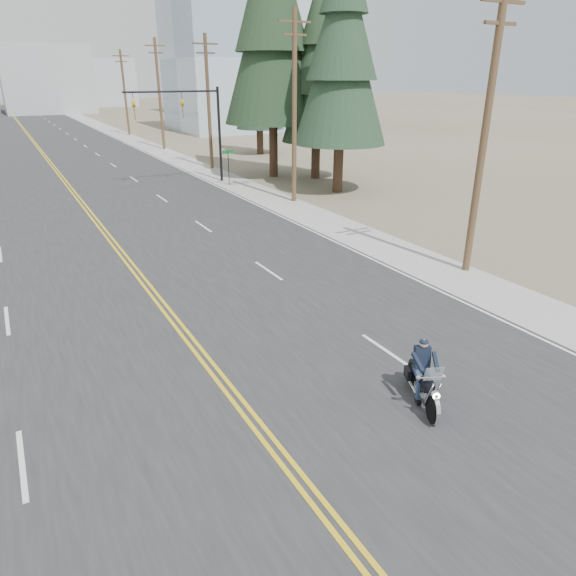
{
  "coord_description": "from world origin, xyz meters",
  "views": [
    {
      "loc": [
        -4.21,
        -6.41,
        7.75
      ],
      "look_at": [
        2.96,
        6.57,
        1.6
      ],
      "focal_mm": 32.0,
      "sensor_mm": 36.0,
      "label": 1
    }
  ],
  "objects": [
    {
      "name": "utility_pole_e",
      "position": [
        12.5,
        70.0,
        5.73
      ],
      "size": [
        2.2,
        0.3,
        11.0
      ],
      "color": "brown",
      "rests_on": "ground"
    },
    {
      "name": "utility_pole_d",
      "position": [
        12.5,
        53.0,
        5.98
      ],
      "size": [
        2.2,
        0.3,
        11.5
      ],
      "color": "brown",
      "rests_on": "ground"
    },
    {
      "name": "motorcyclist",
      "position": [
        4.11,
        1.57,
        0.84
      ],
      "size": [
        1.74,
        2.34,
        1.68
      ],
      "primitive_type": null,
      "rotation": [
        0.0,
        0.0,
        2.71
      ],
      "color": "black",
      "rests_on": "ground"
    },
    {
      "name": "conifer_near",
      "position": [
        16.75,
        24.16,
        9.64
      ],
      "size": [
        6.34,
        6.34,
        16.78
      ],
      "rotation": [
        0.0,
        0.0,
        0.25
      ],
      "color": "#382619",
      "rests_on": "ground"
    },
    {
      "name": "utility_pole_c",
      "position": [
        12.5,
        38.0,
        5.73
      ],
      "size": [
        2.2,
        0.3,
        11.0
      ],
      "color": "brown",
      "rests_on": "ground"
    },
    {
      "name": "street_sign",
      "position": [
        10.8,
        30.0,
        1.8
      ],
      "size": [
        0.9,
        0.06,
        2.62
      ],
      "color": "black",
      "rests_on": "ground"
    },
    {
      "name": "road",
      "position": [
        0.0,
        70.0,
        0.01
      ],
      "size": [
        20.0,
        200.0,
        0.01
      ],
      "primitive_type": "cube",
      "color": "#303033",
      "rests_on": "ground"
    },
    {
      "name": "utility_pole_b",
      "position": [
        12.5,
        23.0,
        5.98
      ],
      "size": [
        2.2,
        0.3,
        11.5
      ],
      "color": "brown",
      "rests_on": "ground"
    },
    {
      "name": "conifer_far",
      "position": [
        20.39,
        44.22,
        7.48
      ],
      "size": [
        4.87,
        4.87,
        13.03
      ],
      "rotation": [
        0.0,
        0.0,
        -0.02
      ],
      "color": "#382619",
      "rests_on": "ground"
    },
    {
      "name": "conifer_mid",
      "position": [
        18.19,
        29.49,
        8.32
      ],
      "size": [
        5.44,
        5.44,
        14.5
      ],
      "rotation": [
        0.0,
        0.0,
        0.18
      ],
      "color": "#382619",
      "rests_on": "ground"
    },
    {
      "name": "utility_pole_a",
      "position": [
        12.5,
        8.0,
        5.73
      ],
      "size": [
        2.2,
        0.3,
        11.0
      ],
      "color": "brown",
      "rests_on": "ground"
    },
    {
      "name": "sidewalk_right",
      "position": [
        11.5,
        70.0,
        0.01
      ],
      "size": [
        3.0,
        200.0,
        0.01
      ],
      "primitive_type": "cube",
      "color": "#A5A5A0",
      "rests_on": "ground"
    },
    {
      "name": "ground_plane",
      "position": [
        0.0,
        0.0,
        0.0
      ],
      "size": [
        400.0,
        400.0,
        0.0
      ],
      "primitive_type": "plane",
      "color": "#776D56",
      "rests_on": "ground"
    },
    {
      "name": "conifer_tall",
      "position": [
        15.55,
        31.8,
        12.16
      ],
      "size": [
        7.62,
        7.62,
        21.17
      ],
      "rotation": [
        0.0,
        0.0,
        0.24
      ],
      "color": "#382619",
      "rests_on": "ground"
    },
    {
      "name": "haze_bldg_c",
      "position": [
        40.0,
        110.0,
        9.0
      ],
      "size": [
        16.0,
        12.0,
        18.0
      ],
      "primitive_type": "cube",
      "color": "#B7BCC6",
      "rests_on": "ground"
    },
    {
      "name": "traffic_mast_right",
      "position": [
        8.98,
        32.0,
        4.94
      ],
      "size": [
        7.1,
        0.26,
        7.0
      ],
      "color": "black",
      "rests_on": "ground"
    },
    {
      "name": "haze_bldg_e",
      "position": [
        25.0,
        150.0,
        6.0
      ],
      "size": [
        14.0,
        14.0,
        12.0
      ],
      "primitive_type": "cube",
      "color": "#B7BCC6",
      "rests_on": "ground"
    },
    {
      "name": "haze_bldg_b",
      "position": [
        8.0,
        125.0,
        7.0
      ],
      "size": [
        18.0,
        14.0,
        14.0
      ],
      "primitive_type": "cube",
      "color": "#ADB2B7",
      "rests_on": "ground"
    },
    {
      "name": "glass_building",
      "position": [
        32.0,
        70.0,
        10.0
      ],
      "size": [
        24.0,
        16.0,
        20.0
      ],
      "primitive_type": "cube",
      "color": "#9EB5CC",
      "rests_on": "ground"
    }
  ]
}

